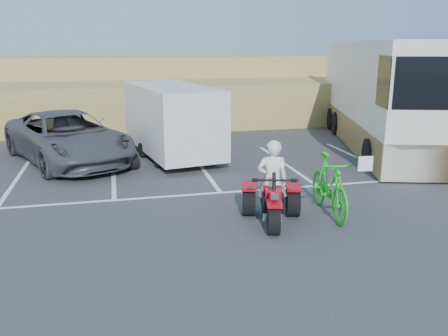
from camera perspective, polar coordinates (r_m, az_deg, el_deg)
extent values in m
plane|color=#363638|center=(10.14, 2.61, -7.01)|extent=(100.00, 100.00, 0.00)
cube|color=white|center=(14.81, -23.65, -1.20)|extent=(0.12, 5.00, 0.01)
cube|color=white|center=(14.55, -13.16, -0.61)|extent=(0.12, 5.00, 0.01)
cube|color=white|center=(14.78, -2.65, 0.01)|extent=(0.12, 5.00, 0.01)
cube|color=white|center=(15.48, 7.22, 0.59)|extent=(0.12, 5.00, 0.01)
cube|color=white|center=(16.60, 16.00, 1.09)|extent=(0.12, 5.00, 0.01)
cube|color=white|center=(18.05, 23.52, 1.50)|extent=(0.12, 5.00, 0.01)
cube|color=white|center=(12.33, -0.42, -2.98)|extent=(28.00, 0.12, 0.01)
cube|color=olive|center=(23.36, -6.79, 7.85)|extent=(40.00, 6.00, 2.00)
cube|color=olive|center=(26.74, -7.74, 10.82)|extent=(40.00, 4.00, 2.20)
imported|color=white|center=(10.19, 5.84, -1.59)|extent=(0.75, 0.59, 1.80)
imported|color=#14BF19|center=(10.84, 12.54, -2.08)|extent=(0.87, 2.33, 1.37)
imported|color=#45474D|center=(16.20, -18.34, 3.53)|extent=(4.86, 6.47, 1.63)
cube|color=silver|center=(16.16, -6.30, 6.02)|extent=(2.94, 5.44, 2.15)
cylinder|color=black|center=(16.35, -6.20, 2.44)|extent=(1.97, 0.93, 0.60)
cube|color=silver|center=(18.84, 18.68, 8.49)|extent=(5.53, 10.89, 3.81)
cube|color=brown|center=(19.02, 18.34, 4.37)|extent=(5.58, 10.91, 1.06)
cube|color=black|center=(13.74, 24.70, 9.22)|extent=(2.34, 0.71, 1.38)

